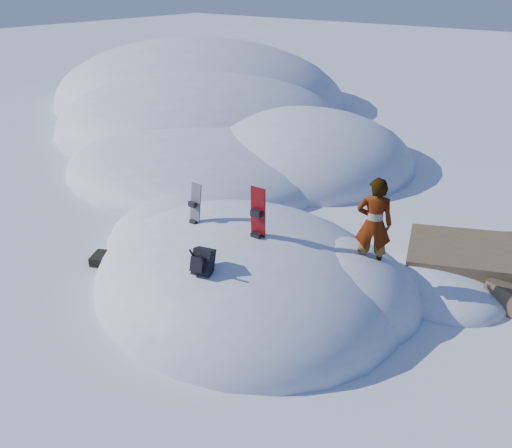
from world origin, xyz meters
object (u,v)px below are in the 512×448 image
Objects in this scene: snowboard_dark at (194,215)px; snowboard_red at (258,227)px; backpack at (202,262)px; person at (374,224)px.

snowboard_red is at bearing 9.84° from snowboard_dark.
snowboard_red is at bearing 67.25° from backpack.
snowboard_dark is 2.37× the size of backpack.
person reaches higher than snowboard_red.
snowboard_dark is 1.76m from backpack.
person is (1.86, 1.21, 0.17)m from snowboard_red.
snowboard_red is 1.51m from snowboard_dark.
snowboard_dark is at bearing -175.58° from snowboard_red.
person is (3.35, 1.45, 0.26)m from snowboard_dark.
backpack is (1.33, -1.15, -0.10)m from snowboard_dark.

